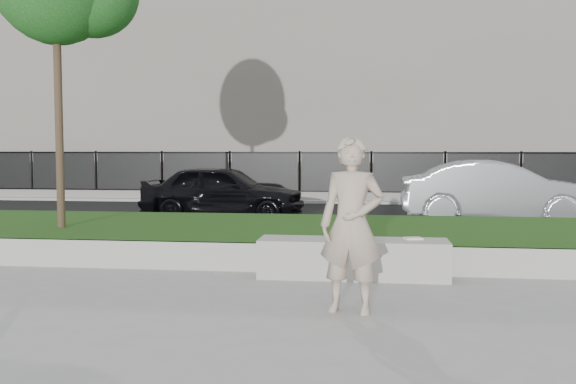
# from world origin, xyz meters

# --- Properties ---
(ground) EXTENTS (90.00, 90.00, 0.00)m
(ground) POSITION_xyz_m (0.00, 0.00, 0.00)
(ground) COLOR gray
(ground) RESTS_ON ground
(grass_bank) EXTENTS (34.00, 4.00, 0.40)m
(grass_bank) POSITION_xyz_m (0.00, 3.00, 0.20)
(grass_bank) COLOR #0E370D
(grass_bank) RESTS_ON ground
(grass_kerb) EXTENTS (34.00, 0.08, 0.40)m
(grass_kerb) POSITION_xyz_m (0.00, 1.04, 0.20)
(grass_kerb) COLOR #99968F
(grass_kerb) RESTS_ON ground
(street) EXTENTS (34.00, 7.00, 0.04)m
(street) POSITION_xyz_m (0.00, 8.50, 0.02)
(street) COLOR black
(street) RESTS_ON ground
(far_pavement) EXTENTS (34.00, 3.00, 0.12)m
(far_pavement) POSITION_xyz_m (0.00, 13.00, 0.06)
(far_pavement) COLOR gray
(far_pavement) RESTS_ON ground
(iron_fence) EXTENTS (32.00, 0.30, 1.50)m
(iron_fence) POSITION_xyz_m (0.00, 12.00, 0.54)
(iron_fence) COLOR slate
(iron_fence) RESTS_ON far_pavement
(building_facade) EXTENTS (34.00, 10.00, 10.00)m
(building_facade) POSITION_xyz_m (0.00, 20.00, 5.00)
(building_facade) COLOR slate
(building_facade) RESTS_ON ground
(stone_bench) EXTENTS (2.51, 0.63, 0.51)m
(stone_bench) POSITION_xyz_m (1.33, 0.80, 0.26)
(stone_bench) COLOR #99968F
(stone_bench) RESTS_ON ground
(man) EXTENTS (0.74, 0.55, 1.85)m
(man) POSITION_xyz_m (1.36, -1.02, 0.93)
(man) COLOR tan
(man) RESTS_ON ground
(book) EXTENTS (0.26, 0.22, 0.03)m
(book) POSITION_xyz_m (2.12, 0.90, 0.53)
(book) COLOR silver
(book) RESTS_ON stone_bench
(car_dark) EXTENTS (3.90, 1.77, 1.30)m
(car_dark) POSITION_xyz_m (-1.86, 7.01, 0.69)
(car_dark) COLOR black
(car_dark) RESTS_ON street
(car_silver) EXTENTS (4.27, 1.54, 1.40)m
(car_silver) POSITION_xyz_m (4.39, 7.12, 0.74)
(car_silver) COLOR gray
(car_silver) RESTS_ON street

